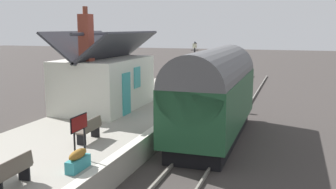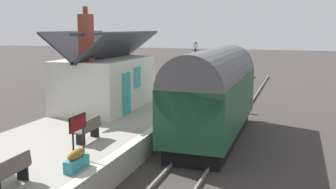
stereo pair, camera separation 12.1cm
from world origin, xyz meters
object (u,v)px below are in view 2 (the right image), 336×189
station_building (105,81)px  planter_bench_right (77,160)px  bench_by_lamp (89,129)px  bench_platform_end (188,81)px  station_sign_board (78,127)px  bench_mid_platform (11,171)px  train (214,94)px  lamp_post_platform (195,56)px  planter_edge_near (180,78)px  planter_by_door (199,80)px

station_building → planter_bench_right: (-8.60, -3.51, -1.18)m
bench_by_lamp → bench_platform_end: (14.01, -0.01, 0.00)m
station_building → station_sign_board: size_ratio=3.99×
bench_mid_platform → bench_platform_end: (18.60, 0.25, 0.00)m
train → lamp_post_platform: bearing=20.8°
planter_edge_near → station_sign_board: station_sign_board is taller
station_building → bench_platform_end: size_ratio=4.42×
bench_platform_end → station_sign_board: (-16.26, -0.91, 0.71)m
planter_bench_right → planter_by_door: (19.16, 0.96, -0.05)m
station_building → bench_platform_end: station_building is taller
bench_mid_platform → planter_bench_right: bearing=-27.8°
planter_edge_near → planter_bench_right: bearing=-172.6°
bench_by_lamp → planter_edge_near: size_ratio=1.71×
station_sign_board → bench_by_lamp: bearing=22.2°
train → lamp_post_platform: 8.18m
planter_edge_near → planter_by_door: planter_edge_near is taller
station_building → station_sign_board: 8.66m
bench_mid_platform → bench_by_lamp: 4.60m
planter_by_door → bench_by_lamp: bearing=179.2°
bench_mid_platform → lamp_post_platform: 17.28m
train → bench_platform_end: size_ratio=6.50×
train → planter_edge_near: size_ratio=11.17×
lamp_post_platform → station_building: bearing=154.8°
bench_by_lamp → bench_platform_end: 14.01m
bench_platform_end → planter_by_door: size_ratio=1.37×
station_building → bench_mid_platform: station_building is taller
bench_mid_platform → planter_edge_near: (20.67, 1.51, -0.03)m
planter_by_door → station_sign_board: (-18.59, -0.69, 0.93)m
planter_bench_right → bench_by_lamp: bearing=22.8°
planter_edge_near → lamp_post_platform: size_ratio=0.24×
planter_edge_near → planter_by_door: 1.52m
bench_by_lamp → station_sign_board: size_ratio=0.90×
bench_mid_platform → planter_by_door: bearing=0.1°
planter_edge_near → planter_by_door: bearing=-80.3°
station_building → lamp_post_platform: bearing=-25.2°
station_building → planter_edge_near: 10.42m
bench_platform_end → planter_bench_right: 16.88m
planter_bench_right → lamp_post_platform: size_ratio=0.29×
train → bench_by_lamp: size_ratio=6.51×
planter_bench_right → planter_by_door: planter_bench_right is taller
station_sign_board → train: bearing=-21.4°
planter_edge_near → station_sign_board: 18.48m
station_sign_board → planter_bench_right: bearing=-154.9°
station_building → train: bearing=-97.2°
station_building → planter_by_door: 10.94m
bench_by_lamp → station_building: bearing=21.9°
bench_mid_platform → planter_bench_right: bench_mid_platform is taller
train → lamp_post_platform: lamp_post_platform is taller
bench_mid_platform → train: bearing=-20.1°
station_building → bench_platform_end: 8.62m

